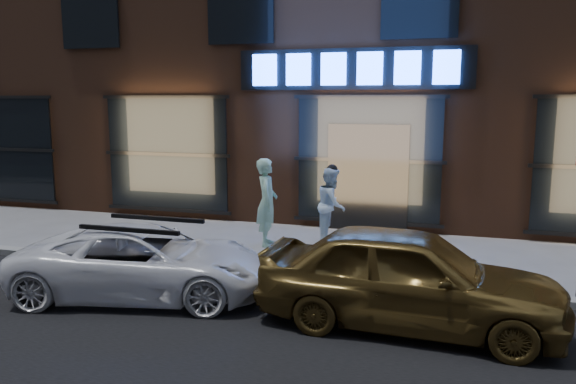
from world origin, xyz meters
name	(u,v)px	position (x,y,z in m)	size (l,w,h in m)	color
ground	(329,284)	(0.00, 0.00, 0.00)	(90.00, 90.00, 0.00)	slate
curb	(329,281)	(0.00, 0.00, 0.06)	(60.00, 0.25, 0.12)	gray
storefront_building	(392,20)	(0.00, 7.99, 5.15)	(30.20, 8.28, 10.30)	#54301E
man_bowtie	(267,202)	(-1.75, 2.07, 0.89)	(0.65, 0.43, 1.78)	#B6EFD8
man_cap	(332,204)	(-0.57, 2.76, 0.78)	(0.76, 0.59, 1.56)	white
white_suv	(145,262)	(-2.56, -1.30, 0.53)	(1.77, 3.83, 1.06)	white
gold_sedan	(409,277)	(1.34, -1.35, 0.67)	(1.58, 3.92, 1.33)	brown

